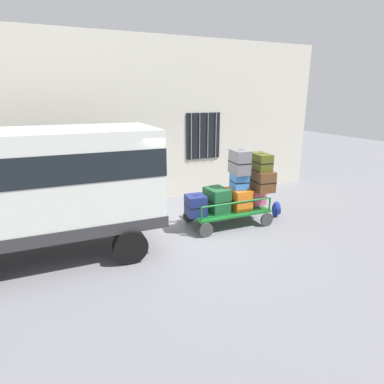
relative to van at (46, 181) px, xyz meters
The scene contains 14 objects.
ground_plane 3.45m from the van, ahead, with size 40.00×40.00×0.00m, color slate.
building_wall 4.34m from the van, 44.20° to the left, with size 12.00×0.38×5.00m.
van is the anchor object (origin of this frame).
luggage_cart 4.43m from the van, ahead, with size 2.11×1.11×0.41m.
cart_railing 4.34m from the van, ahead, with size 2.00×0.97×0.36m.
suitcase_left_bottom 3.44m from the van, ahead, with size 0.49×0.51×0.52m.
suitcase_midleft_bottom 4.03m from the van, ahead, with size 0.55×0.69×0.61m.
suitcase_center_bottom 4.65m from the van, ahead, with size 0.50×0.68×0.54m.
suitcase_center_middle 4.58m from the van, ahead, with size 0.43×0.46×0.39m.
suitcase_center_top 4.55m from the van, ahead, with size 0.43×0.64×0.62m.
suitcase_midright_bottom 5.27m from the van, ahead, with size 0.43×0.32×0.45m.
suitcase_midright_middle 5.20m from the van, ahead, with size 0.54×0.87×0.54m.
suitcase_midright_top 5.18m from the van, ahead, with size 0.43×0.70×0.44m.
backpack 5.95m from the van, ahead, with size 0.27×0.22×0.44m.
Camera 1 is at (-2.78, -6.98, 3.27)m, focal length 30.01 mm.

